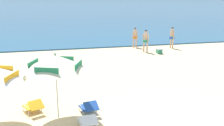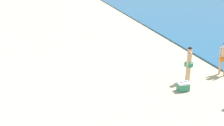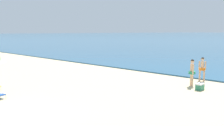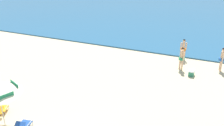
{
  "view_description": "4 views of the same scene",
  "coord_description": "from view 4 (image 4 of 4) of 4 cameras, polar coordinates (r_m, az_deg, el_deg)",
  "views": [
    {
      "loc": [
        -4.15,
        -6.74,
        4.17
      ],
      "look_at": [
        -0.83,
        6.66,
        0.61
      ],
      "focal_mm": 42.18,
      "sensor_mm": 36.0,
      "label": 1
    },
    {
      "loc": [
        15.27,
        3.89,
        6.19
      ],
      "look_at": [
        1.79,
        8.32,
        0.86
      ],
      "focal_mm": 53.19,
      "sensor_mm": 36.0,
      "label": 2
    },
    {
      "loc": [
        9.36,
        -2.63,
        3.38
      ],
      "look_at": [
        -0.6,
        8.16,
        1.46
      ],
      "focal_mm": 38.68,
      "sensor_mm": 36.0,
      "label": 3
    },
    {
      "loc": [
        4.7,
        -5.23,
        7.72
      ],
      "look_at": [
        -0.92,
        8.27,
        1.2
      ],
      "focal_mm": 40.24,
      "sensor_mm": 36.0,
      "label": 4
    }
  ],
  "objects": [
    {
      "name": "cooler_box",
      "position": [
        17.83,
        17.6,
        -2.12
      ],
      "size": [
        0.38,
        0.51,
        0.43
      ],
      "color": "#2D7F5B",
      "rests_on": "ground"
    },
    {
      "name": "person_standing_near_shore",
      "position": [
        18.99,
        23.75,
        1.12
      ],
      "size": [
        0.42,
        0.5,
        1.7
      ],
      "color": "#D8A87F",
      "rests_on": "ground"
    },
    {
      "name": "lounge_chair_under_umbrella",
      "position": [
        12.84,
        -19.59,
        -13.07
      ],
      "size": [
        0.68,
        0.97,
        0.52
      ],
      "color": "#1E4799",
      "rests_on": "ground"
    },
    {
      "name": "person_standing_beside",
      "position": [
        20.09,
        15.92,
        3.37
      ],
      "size": [
        0.47,
        0.4,
        1.63
      ],
      "color": "#D8A87F",
      "rests_on": "ground"
    },
    {
      "name": "person_wading_in",
      "position": [
        18.22,
        15.59,
        1.35
      ],
      "size": [
        0.41,
        0.41,
        1.67
      ],
      "color": "#D8A87F",
      "rests_on": "ground"
    },
    {
      "name": "lounge_chair_beside_umbrella",
      "position": [
        14.38,
        -24.0,
        -9.54
      ],
      "size": [
        0.85,
        1.03,
        0.53
      ],
      "color": "gold",
      "rests_on": "ground"
    }
  ]
}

